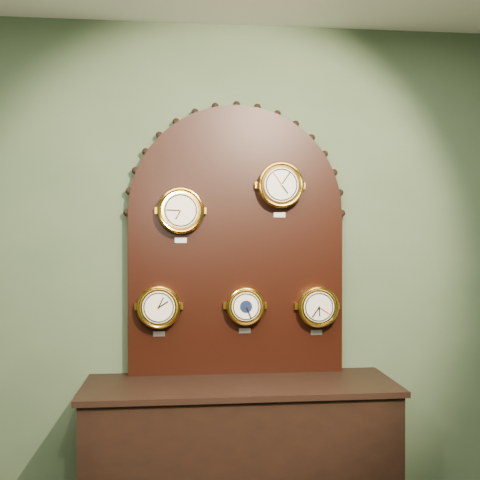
{
  "coord_description": "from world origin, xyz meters",
  "views": [
    {
      "loc": [
        -0.31,
        -0.82,
        1.62
      ],
      "look_at": [
        0.0,
        2.25,
        1.58
      ],
      "focal_mm": 43.85,
      "sensor_mm": 36.0,
      "label": 1
    }
  ],
  "objects": [
    {
      "name": "hygrometer",
      "position": [
        -0.43,
        2.38,
        1.22
      ],
      "size": [
        0.24,
        0.08,
        0.29
      ],
      "color": "gold",
      "rests_on": "display_board"
    },
    {
      "name": "barometer",
      "position": [
        0.04,
        2.38,
        1.21
      ],
      "size": [
        0.21,
        0.08,
        0.26
      ],
      "color": "gold",
      "rests_on": "display_board"
    },
    {
      "name": "shop_counter",
      "position": [
        0.0,
        2.23,
        0.4
      ],
      "size": [
        1.6,
        0.5,
        0.8
      ],
      "primitive_type": "cube",
      "color": "black",
      "rests_on": "ground_plane"
    },
    {
      "name": "tide_clock",
      "position": [
        0.45,
        2.38,
        1.21
      ],
      "size": [
        0.23,
        0.08,
        0.28
      ],
      "color": "gold",
      "rests_on": "display_board"
    },
    {
      "name": "display_board",
      "position": [
        0.0,
        2.45,
        1.63
      ],
      "size": [
        1.26,
        0.06,
        1.53
      ],
      "color": "black",
      "rests_on": "shop_counter"
    },
    {
      "name": "roman_clock",
      "position": [
        -0.31,
        2.38,
        1.74
      ],
      "size": [
        0.25,
        0.08,
        0.3
      ],
      "color": "gold",
      "rests_on": "display_board"
    },
    {
      "name": "arabic_clock",
      "position": [
        0.24,
        2.38,
        1.88
      ],
      "size": [
        0.26,
        0.08,
        0.3
      ],
      "color": "gold",
      "rests_on": "display_board"
    },
    {
      "name": "wall_back",
      "position": [
        0.0,
        2.5,
        1.4
      ],
      "size": [
        4.0,
        0.0,
        4.0
      ],
      "primitive_type": "plane",
      "rotation": [
        1.57,
        0.0,
        0.0
      ],
      "color": "#42563B",
      "rests_on": "ground"
    }
  ]
}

